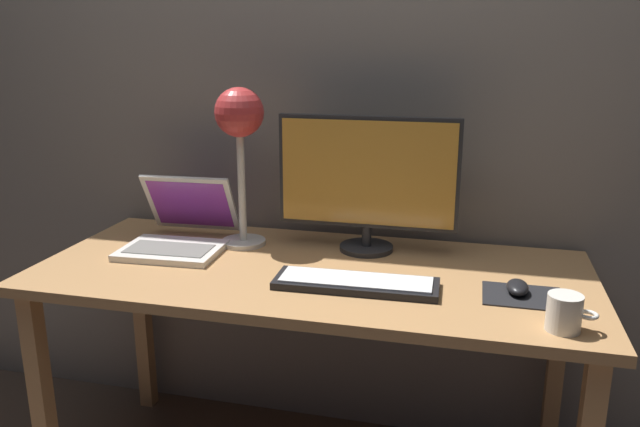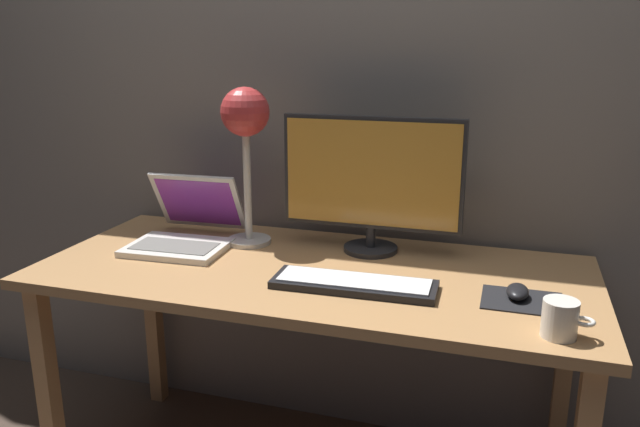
# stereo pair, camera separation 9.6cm
# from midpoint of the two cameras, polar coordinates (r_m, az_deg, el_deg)

# --- Properties ---
(back_wall) EXTENTS (4.80, 0.06, 2.60)m
(back_wall) POSITION_cam_midpoint_polar(r_m,az_deg,el_deg) (2.10, 4.08, 13.30)
(back_wall) COLOR gray
(back_wall) RESTS_ON ground
(desk) EXTENTS (1.60, 0.70, 0.74)m
(desk) POSITION_cam_midpoint_polar(r_m,az_deg,el_deg) (1.86, 0.82, -7.26)
(desk) COLOR tan
(desk) RESTS_ON ground
(monitor) EXTENTS (0.56, 0.17, 0.42)m
(monitor) POSITION_cam_midpoint_polar(r_m,az_deg,el_deg) (1.92, 6.20, 3.20)
(monitor) COLOR #28282B
(monitor) RESTS_ON desk
(keyboard_main) EXTENTS (0.44, 0.15, 0.03)m
(keyboard_main) POSITION_cam_midpoint_polar(r_m,az_deg,el_deg) (1.68, 4.76, -6.42)
(keyboard_main) COLOR black
(keyboard_main) RESTS_ON desk
(laptop) EXTENTS (0.32, 0.35, 0.22)m
(laptop) POSITION_cam_midpoint_polar(r_m,az_deg,el_deg) (2.06, -10.69, -1.05)
(laptop) COLOR silver
(laptop) RESTS_ON desk
(desk_lamp) EXTENTS (0.15, 0.15, 0.50)m
(desk_lamp) POSITION_cam_midpoint_polar(r_m,az_deg,el_deg) (1.97, -5.42, 7.99)
(desk_lamp) COLOR beige
(desk_lamp) RESTS_ON desk
(mousepad) EXTENTS (0.20, 0.16, 0.00)m
(mousepad) POSITION_cam_midpoint_polar(r_m,az_deg,el_deg) (1.69, 19.52, -7.53)
(mousepad) COLOR black
(mousepad) RESTS_ON desk
(mouse) EXTENTS (0.06, 0.10, 0.03)m
(mouse) POSITION_cam_midpoint_polar(r_m,az_deg,el_deg) (1.70, 19.14, -6.76)
(mouse) COLOR black
(mouse) RESTS_ON mousepad
(coffee_mug) EXTENTS (0.11, 0.08, 0.09)m
(coffee_mug) POSITION_cam_midpoint_polar(r_m,az_deg,el_deg) (1.52, 22.84, -8.86)
(coffee_mug) COLOR white
(coffee_mug) RESTS_ON desk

